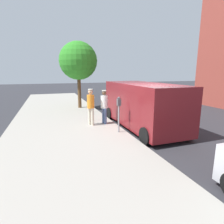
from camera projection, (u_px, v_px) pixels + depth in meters
name	position (u px, v px, depth m)	size (l,w,h in m)	color
ground_plane	(146.00, 132.00, 8.40)	(80.00, 80.00, 0.00)	#2D2D33
sidewalk_slab	(68.00, 140.00, 7.26)	(5.00, 32.00, 0.15)	#9E998E
parking_meter_near	(119.00, 108.00, 7.72)	(0.14, 0.18, 1.52)	gray
pedestrian_in_white	(104.00, 105.00, 9.05)	(0.34, 0.36, 1.66)	#4C608C
pedestrian_in_orange	(91.00, 105.00, 8.79)	(0.34, 0.34, 1.75)	beige
parked_van	(142.00, 104.00, 8.89)	(2.15, 5.21, 2.15)	maroon
street_tree	(78.00, 61.00, 12.75)	(2.61, 2.61, 4.59)	brown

